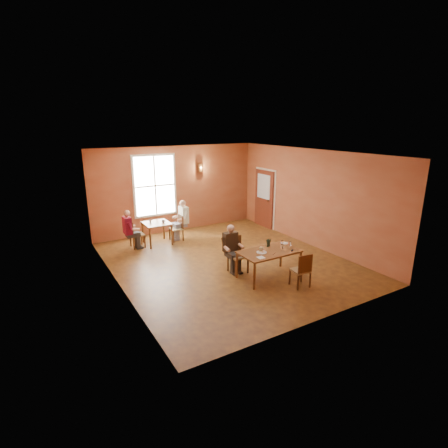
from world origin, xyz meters
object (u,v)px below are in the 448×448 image
diner_main (239,251)px  second_table (157,233)px  chair_empty (300,270)px  chair_diner_white (176,228)px  chair_diner_main (238,255)px  chair_diner_maroon (137,234)px  diner_maroon (136,229)px  diner_white (177,222)px  main_table (269,264)px

diner_main → second_table: bearing=-72.3°
chair_empty → second_table: 4.97m
diner_main → chair_diner_white: bearing=-83.4°
chair_diner_main → chair_diner_maroon: bearing=-62.2°
second_table → chair_diner_white: bearing=0.0°
diner_maroon → chair_diner_maroon: bearing=90.0°
diner_white → chair_diner_maroon: 1.34m
diner_white → diner_maroon: size_ratio=1.05×
second_table → chair_diner_maroon: size_ratio=0.91×
chair_diner_main → diner_white: (-0.34, 3.18, 0.16)m
main_table → second_table: 4.12m
second_table → diner_white: (0.68, 0.00, 0.28)m
diner_main → diner_maroon: (-1.70, 3.21, 0.00)m
chair_diner_white → chair_diner_maroon: bearing=90.0°
chair_diner_white → chair_diner_main: bearing=-173.3°
chair_diner_maroon → diner_maroon: diner_maroon is taller
diner_main → chair_empty: 1.64m
chair_empty → diner_maroon: 5.26m
diner_main → chair_empty: size_ratio=1.42×
chair_diner_white → diner_maroon: (-1.33, 0.00, 0.18)m
main_table → second_table: bearing=111.7°
diner_main → chair_diner_maroon: 3.62m
diner_white → chair_empty: bearing=-165.7°
diner_maroon → chair_diner_white: bearing=90.0°
diner_main → diner_maroon: size_ratio=1.00×
main_table → diner_white: size_ratio=1.18×
second_table → chair_diner_white: size_ratio=0.95×
diner_white → diner_maroon: 1.36m
chair_diner_main → diner_main: size_ratio=0.78×
chair_diner_main → chair_empty: chair_diner_main is taller
chair_diner_white → diner_maroon: 1.34m
diner_white → chair_diner_maroon: bearing=90.0°
diner_main → chair_diner_maroon: diner_main is taller
diner_main → chair_diner_main: bearing=-90.0°
chair_diner_main → second_table: bearing=-72.1°
chair_diner_maroon → diner_maroon: 0.17m
main_table → chair_diner_maroon: bearing=119.6°
main_table → second_table: size_ratio=1.88×
chair_diner_maroon → main_table: bearing=29.6°
chair_diner_main → second_table: 3.34m
chair_diner_white → diner_main: bearing=-173.4°
main_table → chair_diner_white: chair_diner_white is taller
chair_diner_main → chair_empty: bearing=120.3°
main_table → diner_maroon: (-2.20, 3.83, 0.25)m
diner_white → chair_diner_maroon: (-1.33, 0.00, -0.19)m
chair_diner_main → chair_diner_maroon: (-1.67, 3.18, -0.03)m
chair_diner_main → diner_main: bearing=90.0°
diner_main → diner_white: size_ratio=0.95×
chair_diner_main → chair_diner_maroon: size_ratio=1.07×
diner_white → diner_maroon: diner_white is taller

